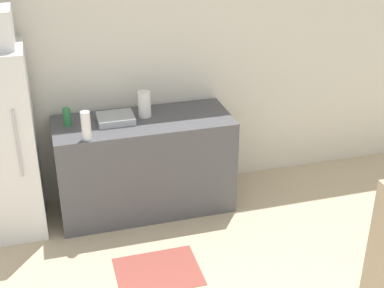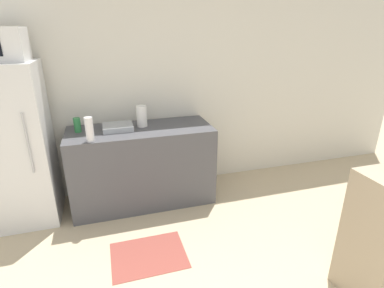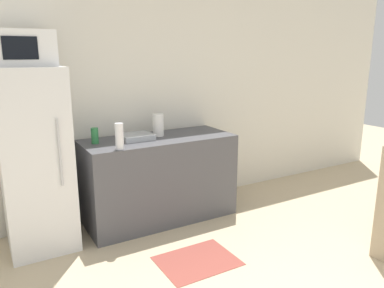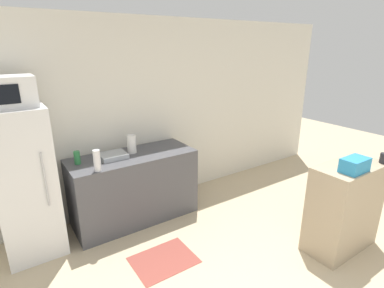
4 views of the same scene
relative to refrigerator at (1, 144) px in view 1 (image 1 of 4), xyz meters
name	(u,v)px [view 1 (image 1 of 4)]	position (x,y,z in m)	size (l,w,h in m)	color
wall_back	(121,65)	(1.11, 0.38, 0.47)	(8.00, 0.06, 2.60)	silver
refrigerator	(1,144)	(0.00, 0.00, 0.00)	(0.58, 0.61, 1.66)	silver
counter	(145,165)	(1.22, 0.00, -0.38)	(1.59, 0.66, 0.90)	#4C4C51
sink_basin	(116,118)	(0.98, 0.03, 0.11)	(0.32, 0.28, 0.06)	#9EA3A8
bottle_tall	(86,126)	(0.70, -0.26, 0.20)	(0.08, 0.08, 0.24)	silver
bottle_short	(67,117)	(0.57, 0.07, 0.15)	(0.07, 0.07, 0.16)	#2D7F42
paper_towel_roll	(144,104)	(1.25, 0.08, 0.19)	(0.12, 0.12, 0.24)	white
kitchen_rug	(157,271)	(1.11, -0.97, -0.82)	(0.67, 0.52, 0.01)	#99473D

